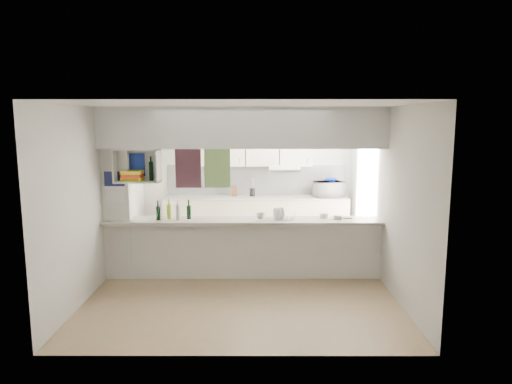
{
  "coord_description": "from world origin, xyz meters",
  "views": [
    {
      "loc": [
        0.21,
        -6.79,
        2.4
      ],
      "look_at": [
        0.2,
        0.5,
        1.26
      ],
      "focal_mm": 32.0,
      "sensor_mm": 36.0,
      "label": 1
    }
  ],
  "objects_px": {
    "microwave": "(329,189)",
    "dish_rack": "(281,214)",
    "wine_bottles": "(174,212)",
    "bowl": "(331,180)"
  },
  "relations": [
    {
      "from": "microwave",
      "to": "wine_bottles",
      "type": "height_order",
      "value": "wine_bottles"
    },
    {
      "from": "bowl",
      "to": "microwave",
      "type": "bearing_deg",
      "value": -145.43
    },
    {
      "from": "bowl",
      "to": "wine_bottles",
      "type": "height_order",
      "value": "bowl"
    },
    {
      "from": "dish_rack",
      "to": "wine_bottles",
      "type": "relative_size",
      "value": 0.81
    },
    {
      "from": "bowl",
      "to": "dish_rack",
      "type": "height_order",
      "value": "bowl"
    },
    {
      "from": "microwave",
      "to": "dish_rack",
      "type": "distance_m",
      "value": 2.34
    },
    {
      "from": "microwave",
      "to": "dish_rack",
      "type": "xyz_separation_m",
      "value": [
        -1.05,
        -2.09,
        -0.07
      ]
    },
    {
      "from": "microwave",
      "to": "bowl",
      "type": "height_order",
      "value": "bowl"
    },
    {
      "from": "wine_bottles",
      "to": "dish_rack",
      "type": "bearing_deg",
      "value": 1.0
    },
    {
      "from": "microwave",
      "to": "bowl",
      "type": "xyz_separation_m",
      "value": [
        0.03,
        0.02,
        0.18
      ]
    }
  ]
}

